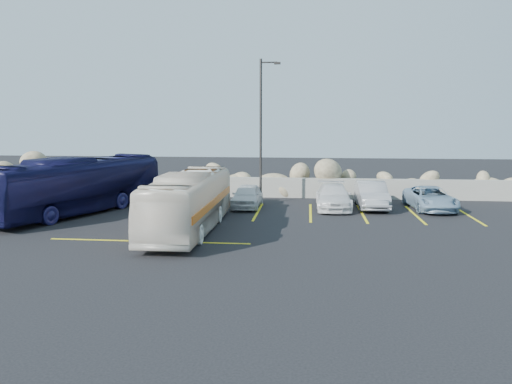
# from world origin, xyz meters

# --- Properties ---
(ground) EXTENTS (90.00, 90.00, 0.00)m
(ground) POSITION_xyz_m (0.00, 0.00, 0.00)
(ground) COLOR black
(ground) RESTS_ON ground
(seawall) EXTENTS (60.00, 0.40, 1.20)m
(seawall) POSITION_xyz_m (0.00, 12.00, 0.60)
(seawall) COLOR gray
(seawall) RESTS_ON ground
(riprap_pile) EXTENTS (54.00, 2.80, 2.60)m
(riprap_pile) POSITION_xyz_m (0.00, 13.20, 1.30)
(riprap_pile) COLOR #8A795A
(riprap_pile) RESTS_ON ground
(parking_lines) EXTENTS (18.16, 9.36, 0.01)m
(parking_lines) POSITION_xyz_m (4.64, 5.57, 0.01)
(parking_lines) COLOR yellow
(parking_lines) RESTS_ON ground
(lamppost) EXTENTS (1.14, 0.18, 8.00)m
(lamppost) POSITION_xyz_m (2.56, 9.50, 4.30)
(lamppost) COLOR #2D2A28
(lamppost) RESTS_ON ground
(vintage_bus) EXTENTS (2.10, 8.98, 2.50)m
(vintage_bus) POSITION_xyz_m (0.14, 2.29, 1.25)
(vintage_bus) COLOR silver
(vintage_bus) RESTS_ON ground
(tour_coach) EXTENTS (5.85, 10.43, 2.85)m
(tour_coach) POSITION_xyz_m (-6.42, 5.60, 1.43)
(tour_coach) COLOR #111138
(tour_coach) RESTS_ON ground
(car_a) EXTENTS (1.54, 3.70, 1.25)m
(car_a) POSITION_xyz_m (1.88, 8.27, 0.63)
(car_a) COLOR silver
(car_a) RESTS_ON ground
(car_b) EXTENTS (1.55, 4.29, 1.41)m
(car_b) POSITION_xyz_m (8.55, 8.77, 0.70)
(car_b) COLOR #A4A4A8
(car_b) RESTS_ON ground
(car_c) EXTENTS (1.82, 4.43, 1.28)m
(car_c) POSITION_xyz_m (6.51, 8.38, 0.64)
(car_c) COLOR silver
(car_c) RESTS_ON ground
(car_d) EXTENTS (2.31, 4.49, 1.21)m
(car_d) POSITION_xyz_m (11.59, 8.59, 0.61)
(car_d) COLOR #82A0B8
(car_d) RESTS_ON ground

